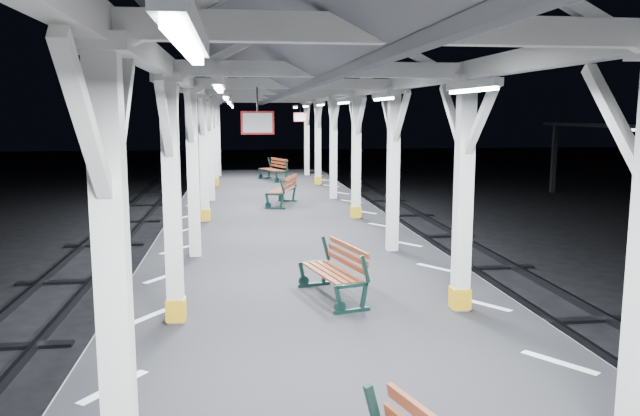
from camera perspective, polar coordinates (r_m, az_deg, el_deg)
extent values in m
cube|color=silver|center=(7.04, -18.33, -15.26)|extent=(1.00, 48.00, 0.01)
cube|color=silver|center=(7.79, 21.01, -13.04)|extent=(1.00, 48.00, 0.01)
cube|color=silver|center=(4.57, -18.36, -7.11)|extent=(0.22, 0.22, 3.20)
cube|color=silver|center=(4.43, -19.40, 14.03)|extent=(0.40, 0.40, 0.12)
cube|color=silver|center=(4.95, -17.81, 7.58)|extent=(0.10, 0.99, 0.99)
cube|color=silver|center=(3.87, -20.68, 7.25)|extent=(0.10, 0.99, 0.99)
cube|color=silver|center=(8.46, -13.35, 0.21)|extent=(0.22, 0.22, 3.20)
cube|color=silver|center=(8.38, -13.75, 11.51)|extent=(0.40, 0.40, 0.12)
cube|color=#CA9313|center=(8.77, -13.02, -9.00)|extent=(0.26, 0.26, 0.30)
cube|color=silver|center=(8.92, -13.26, 8.06)|extent=(0.10, 0.99, 0.99)
cube|color=silver|center=(7.82, -14.05, 7.98)|extent=(0.10, 0.99, 0.99)
cube|color=silver|center=(12.41, -11.52, 2.90)|extent=(0.22, 0.22, 3.20)
cube|color=silver|center=(12.36, -11.76, 10.58)|extent=(0.40, 0.40, 0.12)
cube|color=silver|center=(12.90, -11.51, 8.23)|extent=(0.10, 0.99, 0.99)
cube|color=silver|center=(11.81, -11.87, 8.20)|extent=(0.10, 0.99, 0.99)
cube|color=silver|center=(16.39, -10.57, 4.29)|extent=(0.22, 0.22, 3.20)
cube|color=silver|center=(16.35, -10.74, 10.09)|extent=(0.40, 0.40, 0.12)
cube|color=#CA9313|center=(16.56, -10.44, -0.62)|extent=(0.26, 0.26, 0.30)
cube|color=silver|center=(16.90, -10.59, 8.32)|extent=(0.10, 0.99, 0.99)
cube|color=silver|center=(15.80, -10.79, 8.30)|extent=(0.10, 0.99, 0.99)
cube|color=silver|center=(20.38, -10.00, 5.13)|extent=(0.22, 0.22, 3.20)
cube|color=silver|center=(20.35, -10.12, 9.80)|extent=(0.40, 0.40, 0.12)
cube|color=silver|center=(20.89, -10.02, 8.37)|extent=(0.10, 0.99, 0.99)
cube|color=silver|center=(19.79, -10.15, 8.36)|extent=(0.10, 0.99, 0.99)
cube|color=silver|center=(24.37, -9.61, 5.70)|extent=(0.22, 0.22, 3.20)
cube|color=silver|center=(24.34, -9.70, 9.60)|extent=(0.40, 0.40, 0.12)
cube|color=#CA9313|center=(24.48, -9.52, 2.38)|extent=(0.26, 0.26, 0.30)
cube|color=silver|center=(24.89, -9.63, 8.41)|extent=(0.10, 0.99, 0.99)
cube|color=silver|center=(23.79, -9.72, 8.40)|extent=(0.10, 0.99, 0.99)
cube|color=silver|center=(28.36, -9.32, 6.10)|extent=(0.22, 0.22, 3.20)
cube|color=silver|center=(28.34, -9.41, 9.46)|extent=(0.40, 0.40, 0.12)
cube|color=silver|center=(28.89, -9.35, 8.43)|extent=(0.10, 0.99, 0.99)
cube|color=silver|center=(27.79, -9.42, 8.42)|extent=(0.10, 0.99, 0.99)
cube|color=silver|center=(5.79, 25.40, 7.26)|extent=(0.10, 0.99, 0.99)
cube|color=silver|center=(8.97, 12.96, 0.70)|extent=(0.22, 0.22, 3.20)
cube|color=silver|center=(8.90, 13.33, 11.34)|extent=(0.40, 0.40, 0.12)
cube|color=#CA9313|center=(9.27, 12.66, -8.02)|extent=(0.26, 0.26, 0.30)
cube|color=silver|center=(9.41, 12.03, 8.12)|extent=(0.10, 0.99, 0.99)
cube|color=silver|center=(8.38, 14.55, 7.99)|extent=(0.10, 0.99, 0.99)
cube|color=silver|center=(12.77, 6.71, 3.17)|extent=(0.22, 0.22, 3.20)
cube|color=silver|center=(12.72, 6.84, 10.64)|extent=(0.40, 0.40, 0.12)
cube|color=silver|center=(13.25, 6.21, 8.36)|extent=(0.10, 0.99, 0.99)
cube|color=silver|center=(12.18, 7.44, 8.31)|extent=(0.10, 0.99, 0.99)
cube|color=silver|center=(16.67, 3.33, 4.49)|extent=(0.22, 0.22, 3.20)
cube|color=silver|center=(16.63, 3.38, 10.20)|extent=(0.40, 0.40, 0.12)
cube|color=#CA9313|center=(16.83, 3.29, -0.34)|extent=(0.26, 0.26, 0.30)
cube|color=silver|center=(17.16, 3.02, 8.45)|extent=(0.10, 0.99, 0.99)
cube|color=silver|center=(16.08, 3.74, 8.43)|extent=(0.10, 0.99, 0.99)
cube|color=silver|center=(20.60, 1.24, 5.30)|extent=(0.22, 0.22, 3.20)
cube|color=silver|center=(20.57, 1.25, 9.92)|extent=(0.40, 0.40, 0.12)
cube|color=silver|center=(21.11, 1.02, 8.50)|extent=(0.10, 0.99, 0.99)
cube|color=silver|center=(20.02, 1.49, 8.49)|extent=(0.10, 0.99, 0.99)
cube|color=silver|center=(24.55, -0.19, 5.84)|extent=(0.22, 0.22, 3.20)
cube|color=silver|center=(24.53, -0.19, 9.72)|extent=(0.40, 0.40, 0.12)
cube|color=#CA9313|center=(24.66, -0.19, 2.54)|extent=(0.26, 0.26, 0.30)
cube|color=silver|center=(25.07, -0.35, 8.53)|extent=(0.10, 0.99, 0.99)
cube|color=silver|center=(23.98, -0.02, 8.52)|extent=(0.10, 0.99, 0.99)
cube|color=silver|center=(28.52, -1.22, 6.23)|extent=(0.22, 0.22, 3.20)
cube|color=silver|center=(28.50, -1.23, 9.57)|extent=(0.40, 0.40, 0.12)
cube|color=silver|center=(29.04, -1.35, 8.54)|extent=(0.10, 0.99, 0.99)
cube|color=silver|center=(27.95, -1.10, 8.54)|extent=(0.10, 0.99, 0.99)
cube|color=silver|center=(6.41, -15.74, 13.46)|extent=(0.18, 48.00, 0.24)
cube|color=silver|center=(7.08, 19.24, 12.82)|extent=(0.18, 48.00, 0.24)
cube|color=silver|center=(4.51, 7.34, 15.89)|extent=(4.20, 0.14, 0.20)
cube|color=silver|center=(8.42, 0.21, 12.56)|extent=(4.20, 0.14, 0.20)
cube|color=silver|center=(12.39, -2.33, 11.30)|extent=(4.20, 0.14, 0.20)
cube|color=silver|center=(16.37, -3.62, 10.64)|extent=(4.20, 0.14, 0.20)
cube|color=silver|center=(20.36, -4.41, 10.24)|extent=(4.20, 0.14, 0.20)
cube|color=silver|center=(24.36, -4.93, 9.97)|extent=(4.20, 0.14, 0.20)
cube|color=silver|center=(28.35, -5.31, 9.78)|extent=(4.20, 0.14, 0.20)
cube|color=#4D5055|center=(6.87, 13.99, 17.73)|extent=(2.80, 49.00, 1.45)
cube|color=silver|center=(2.35, -12.08, 15.62)|extent=(0.10, 1.35, 0.08)
cube|color=white|center=(2.34, -12.04, 14.40)|extent=(0.05, 1.25, 0.05)
cube|color=silver|center=(6.33, -9.23, 11.19)|extent=(0.10, 1.35, 0.08)
cube|color=white|center=(6.33, -9.22, 10.74)|extent=(0.05, 1.25, 0.05)
cube|color=silver|center=(10.33, -8.60, 10.18)|extent=(0.10, 1.35, 0.08)
cube|color=white|center=(10.33, -8.59, 9.91)|extent=(0.05, 1.25, 0.05)
cube|color=silver|center=(14.33, -8.32, 9.74)|extent=(0.10, 1.35, 0.08)
cube|color=white|center=(14.33, -8.32, 9.54)|extent=(0.05, 1.25, 0.05)
cube|color=silver|center=(18.33, -8.16, 9.49)|extent=(0.10, 1.35, 0.08)
cube|color=white|center=(18.33, -8.16, 9.33)|extent=(0.05, 1.25, 0.05)
cube|color=silver|center=(22.33, -8.06, 9.32)|extent=(0.10, 1.35, 0.08)
cube|color=white|center=(22.33, -8.06, 9.20)|extent=(0.05, 1.25, 0.05)
cube|color=silver|center=(26.33, -7.99, 9.21)|extent=(0.10, 1.35, 0.08)
cube|color=white|center=(26.33, -7.99, 9.10)|extent=(0.05, 1.25, 0.05)
cube|color=silver|center=(6.78, 13.73, 10.89)|extent=(0.10, 1.35, 0.08)
cube|color=white|center=(6.78, 13.72, 10.46)|extent=(0.05, 1.25, 0.05)
cube|color=silver|center=(10.61, 5.81, 10.19)|extent=(0.10, 1.35, 0.08)
cube|color=white|center=(10.61, 5.81, 9.92)|extent=(0.05, 1.25, 0.05)
cube|color=silver|center=(14.53, 2.14, 9.81)|extent=(0.10, 1.35, 0.08)
cube|color=white|center=(14.53, 2.14, 9.61)|extent=(0.05, 1.25, 0.05)
cube|color=silver|center=(18.49, 0.03, 9.56)|extent=(0.10, 1.35, 0.08)
cube|color=white|center=(18.49, 0.03, 9.41)|extent=(0.05, 1.25, 0.05)
cube|color=silver|center=(22.46, -1.33, 9.40)|extent=(0.10, 1.35, 0.08)
cube|color=white|center=(22.46, -1.33, 9.27)|extent=(0.05, 1.25, 0.05)
cube|color=silver|center=(26.44, -2.28, 9.29)|extent=(0.10, 1.35, 0.08)
cube|color=white|center=(26.44, -2.28, 9.18)|extent=(0.05, 1.25, 0.05)
cylinder|color=black|center=(9.53, -5.77, 9.89)|extent=(0.02, 0.02, 0.36)
cube|color=red|center=(9.52, -5.73, 7.76)|extent=(0.50, 0.03, 0.35)
cube|color=white|center=(9.52, -5.73, 7.76)|extent=(0.44, 0.04, 0.29)
cylinder|color=black|center=(24.08, -1.83, 9.16)|extent=(0.02, 0.02, 0.36)
cube|color=red|center=(24.08, -1.83, 8.31)|extent=(0.50, 0.03, 0.35)
cube|color=white|center=(24.08, -1.83, 8.31)|extent=(0.44, 0.05, 0.29)
cube|color=black|center=(32.18, 20.60, 4.26)|extent=(0.20, 0.20, 3.30)
sphere|color=silver|center=(26.97, 26.79, 6.49)|extent=(0.20, 0.20, 0.20)
sphere|color=silver|center=(32.12, 20.75, 7.05)|extent=(0.20, 0.20, 0.20)
cube|color=#112B27|center=(4.58, 5.06, -18.37)|extent=(0.19, 0.10, 0.48)
cube|color=#112B27|center=(8.98, 2.93, -9.38)|extent=(0.55, 0.19, 0.06)
cube|color=#112B27|center=(8.85, 1.73, -8.40)|extent=(0.15, 0.08, 0.43)
cube|color=#112B27|center=(9.00, 4.03, -8.11)|extent=(0.14, 0.08, 0.43)
cube|color=#112B27|center=(8.90, 4.16, -5.59)|extent=(0.16, 0.08, 0.41)
cube|color=#112B27|center=(10.29, -0.53, -7.02)|extent=(0.55, 0.19, 0.06)
cube|color=#112B27|center=(10.17, -1.61, -6.12)|extent=(0.15, 0.08, 0.43)
cube|color=#112B27|center=(10.31, 0.44, -5.92)|extent=(0.14, 0.08, 0.43)
cube|color=#112B27|center=(10.22, 0.53, -3.70)|extent=(0.16, 0.08, 0.41)
cube|color=maroon|center=(9.46, 0.05, -5.99)|extent=(0.43, 1.39, 0.03)
cube|color=maroon|center=(9.50, 0.72, -5.92)|extent=(0.43, 1.39, 0.03)
cube|color=maroon|center=(9.55, 1.40, -5.85)|extent=(0.43, 1.39, 0.03)
cube|color=maroon|center=(9.59, 2.06, -5.78)|extent=(0.43, 1.39, 0.03)
cube|color=maroon|center=(9.59, 2.42, -4.99)|extent=(0.39, 1.38, 0.09)
cube|color=maroon|center=(9.57, 2.53, -4.28)|extent=(0.39, 1.38, 0.09)
cube|color=maroon|center=(9.55, 2.63, -3.57)|extent=(0.39, 1.38, 0.09)
cube|color=#112B27|center=(18.44, -4.13, -0.03)|extent=(0.61, 0.24, 0.06)
cube|color=#112B27|center=(18.46, -4.82, 0.62)|extent=(0.17, 0.10, 0.48)
cube|color=#112B27|center=(18.36, -3.52, 0.59)|extent=(0.15, 0.09, 0.48)
cube|color=#112B27|center=(18.30, -3.47, 1.99)|extent=(0.17, 0.10, 0.45)
cube|color=#112B27|center=(20.02, -2.99, 0.67)|extent=(0.61, 0.24, 0.06)
cube|color=#112B27|center=(20.04, -3.62, 1.27)|extent=(0.17, 0.10, 0.48)
cube|color=#112B27|center=(19.95, -2.41, 1.24)|extent=(0.15, 0.09, 0.48)
cube|color=#112B27|center=(19.89, -2.37, 2.53)|extent=(0.17, 0.10, 0.45)
cube|color=maroon|center=(19.22, -4.14, 1.63)|extent=(0.56, 1.52, 0.04)
cube|color=maroon|center=(19.19, -3.76, 1.62)|extent=(0.56, 1.52, 0.04)
cube|color=maroon|center=(19.16, -3.37, 1.61)|extent=(0.56, 1.52, 0.04)
cube|color=maroon|center=(19.13, -2.98, 1.60)|extent=(0.56, 1.52, 0.04)
cube|color=maroon|center=(19.09, -2.77, 2.03)|extent=(0.52, 1.51, 0.10)
cube|color=maroon|center=(19.07, -2.71, 2.42)|extent=(0.52, 1.51, 0.10)
cube|color=maroon|center=(19.05, -2.66, 2.82)|extent=(0.52, 1.51, 0.10)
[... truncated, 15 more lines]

